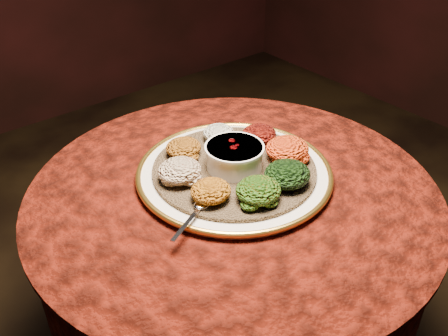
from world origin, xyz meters
TOP-DOWN VIEW (x-y plane):
  - table at (0.00, 0.00)m, footprint 0.96×0.96m
  - platter at (0.03, 0.03)m, footprint 0.47×0.47m
  - injera at (0.03, 0.03)m, footprint 0.49×0.49m
  - stew_bowl at (0.03, 0.03)m, footprint 0.14×0.14m
  - spoon at (-0.13, -0.04)m, footprint 0.14×0.08m
  - portion_ayib at (0.08, 0.16)m, footprint 0.08×0.08m
  - portion_kitfo at (0.16, 0.08)m, footprint 0.09×0.09m
  - portion_tikil at (0.16, -0.02)m, footprint 0.11×0.10m
  - portion_gomen at (0.08, -0.09)m, footprint 0.11×0.10m
  - portion_mixveg at (-0.01, -0.09)m, footprint 0.10×0.10m
  - portion_kik at (-0.09, -0.03)m, footprint 0.09×0.09m
  - portion_timatim at (-0.10, 0.07)m, footprint 0.10×0.10m
  - portion_shiro at (-0.03, 0.15)m, footprint 0.09×0.08m

SIDE VIEW (x-z plane):
  - table at x=0.00m, z-range 0.19..0.92m
  - platter at x=0.03m, z-range 0.73..0.76m
  - injera at x=0.03m, z-range 0.75..0.76m
  - spoon at x=-0.13m, z-range 0.76..0.77m
  - portion_ayib at x=0.08m, z-range 0.76..0.80m
  - portion_shiro at x=-0.03m, z-range 0.76..0.80m
  - portion_kik at x=-0.09m, z-range 0.76..0.81m
  - portion_kitfo at x=0.16m, z-range 0.76..0.81m
  - portion_mixveg at x=-0.01m, z-range 0.76..0.81m
  - portion_timatim at x=-0.10m, z-range 0.76..0.81m
  - portion_gomen at x=0.08m, z-range 0.76..0.81m
  - portion_tikil at x=0.16m, z-range 0.76..0.81m
  - stew_bowl at x=0.03m, z-range 0.77..0.82m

